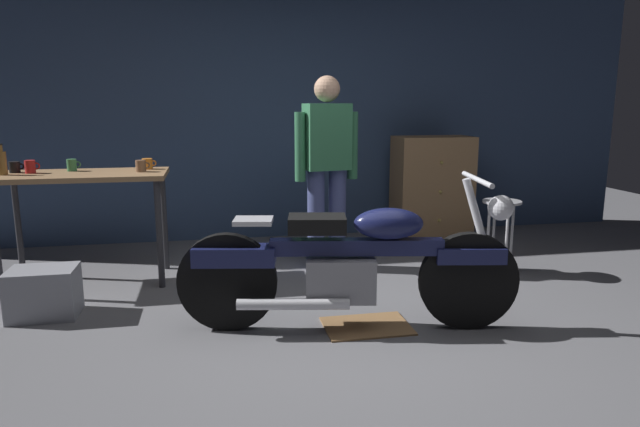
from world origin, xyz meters
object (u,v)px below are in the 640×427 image
(mug_orange_travel, at_px, (148,164))
(wooden_dresser, at_px, (432,189))
(mug_brown_stoneware, at_px, (141,166))
(mug_red_diner, at_px, (30,167))
(person_standing, at_px, (327,164))
(mug_green_speckled, at_px, (72,165))
(bottle, at_px, (2,162))
(storage_bin, at_px, (44,293))
(shop_stool, at_px, (501,217))
(motorcycle, at_px, (351,262))
(mug_black_matte, at_px, (15,167))

(mug_orange_travel, bearing_deg, wooden_dresser, 13.55)
(mug_brown_stoneware, xyz_separation_m, mug_red_diner, (-0.84, 0.07, 0.00))
(person_standing, height_order, mug_red_diner, person_standing)
(mug_brown_stoneware, bearing_deg, wooden_dresser, 16.81)
(mug_brown_stoneware, bearing_deg, mug_green_speckled, 164.22)
(mug_orange_travel, relative_size, mug_red_diner, 1.03)
(mug_green_speckled, bearing_deg, bottle, -160.11)
(storage_bin, distance_m, mug_orange_travel, 1.36)
(wooden_dresser, relative_size, storage_bin, 2.50)
(mug_green_speckled, relative_size, bottle, 0.45)
(person_standing, distance_m, mug_green_speckled, 2.09)
(shop_stool, relative_size, bottle, 2.66)
(person_standing, height_order, mug_brown_stoneware, person_standing)
(storage_bin, distance_m, mug_green_speckled, 1.19)
(motorcycle, distance_m, mug_red_diner, 2.71)
(mug_brown_stoneware, bearing_deg, storage_bin, -129.46)
(motorcycle, height_order, shop_stool, motorcycle)
(storage_bin, bearing_deg, wooden_dresser, 24.80)
(storage_bin, height_order, bottle, bottle)
(mug_black_matte, bearing_deg, motorcycle, -31.90)
(shop_stool, height_order, mug_black_matte, mug_black_matte)
(mug_red_diner, bearing_deg, bottle, -156.15)
(person_standing, distance_m, mug_brown_stoneware, 1.53)
(shop_stool, relative_size, mug_green_speckled, 5.91)
(mug_orange_travel, bearing_deg, person_standing, -5.87)
(mug_orange_travel, height_order, bottle, bottle)
(mug_black_matte, bearing_deg, mug_red_diner, -25.94)
(mug_black_matte, bearing_deg, mug_green_speckled, 3.36)
(person_standing, relative_size, mug_black_matte, 14.70)
(storage_bin, xyz_separation_m, mug_brown_stoneware, (0.61, 0.74, 0.78))
(mug_black_matte, distance_m, mug_red_diner, 0.15)
(bottle, bearing_deg, mug_brown_stoneware, 0.58)
(mug_green_speckled, bearing_deg, mug_red_diner, -162.61)
(wooden_dresser, bearing_deg, person_standing, -147.63)
(person_standing, relative_size, shop_stool, 2.61)
(mug_black_matte, bearing_deg, shop_stool, -8.30)
(wooden_dresser, bearing_deg, mug_black_matte, -169.23)
(wooden_dresser, distance_m, bottle, 3.99)
(motorcycle, relative_size, mug_brown_stoneware, 19.09)
(person_standing, bearing_deg, bottle, -8.27)
(motorcycle, height_order, person_standing, person_standing)
(mug_brown_stoneware, bearing_deg, mug_orange_travel, 79.87)
(mug_black_matte, distance_m, bottle, 0.16)
(motorcycle, bearing_deg, wooden_dresser, 67.16)
(shop_stool, xyz_separation_m, mug_orange_travel, (-2.91, 0.62, 0.45))
(mug_green_speckled, bearing_deg, mug_brown_stoneware, -15.78)
(mug_black_matte, relative_size, mug_green_speckled, 1.05)
(person_standing, distance_m, shop_stool, 1.54)
(bottle, bearing_deg, wooden_dresser, 12.69)
(storage_bin, bearing_deg, mug_orange_travel, 55.19)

